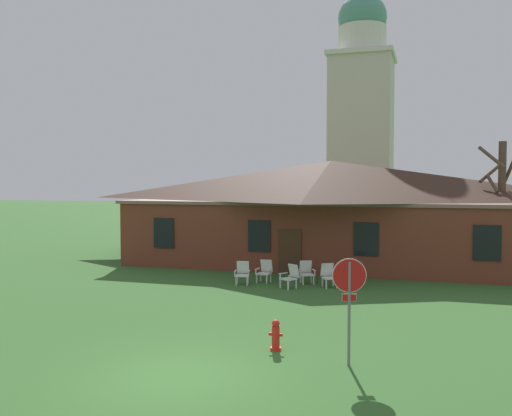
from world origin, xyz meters
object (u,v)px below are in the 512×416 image
object	(u,v)px
stop_sign	(349,290)
lawn_chair_near_door	(265,271)
lawn_chair_left_end	(290,276)
lawn_chair_far_side	(349,275)
fire_hydrant	(276,336)
lawn_chair_by_porch	(242,272)
lawn_chair_right_end	(329,275)
lawn_chair_middle	(306,272)

from	to	relation	value
stop_sign	lawn_chair_near_door	distance (m)	11.17
lawn_chair_near_door	lawn_chair_left_end	bearing A→B (deg)	-35.17
lawn_chair_far_side	fire_hydrant	distance (m)	9.23
lawn_chair_by_porch	lawn_chair_right_end	bearing A→B (deg)	7.41
lawn_chair_by_porch	lawn_chair_near_door	size ratio (longest dim) A/B	1.00
lawn_chair_by_porch	lawn_chair_middle	bearing A→B (deg)	21.61
lawn_chair_middle	lawn_chair_right_end	distance (m)	1.17
lawn_chair_right_end	lawn_chair_far_side	world-z (taller)	same
fire_hydrant	lawn_chair_near_door	bearing A→B (deg)	108.36
lawn_chair_right_end	lawn_chair_far_side	bearing A→B (deg)	14.88
lawn_chair_by_porch	lawn_chair_right_end	size ratio (longest dim) A/B	1.00
lawn_chair_middle	lawn_chair_far_side	bearing A→B (deg)	-10.11
lawn_chair_near_door	fire_hydrant	bearing A→B (deg)	-71.64
stop_sign	lawn_chair_middle	xyz separation A→B (m)	(-3.26, 10.16, -1.29)
stop_sign	lawn_chair_left_end	size ratio (longest dim) A/B	2.64
lawn_chair_left_end	lawn_chair_far_side	bearing A→B (deg)	22.20
stop_sign	lawn_chair_far_side	bearing A→B (deg)	98.23
lawn_chair_near_door	lawn_chair_middle	size ratio (longest dim) A/B	1.00
lawn_chair_near_door	lawn_chair_middle	world-z (taller)	same
lawn_chair_near_door	lawn_chair_left_end	xyz separation A→B (m)	(1.38, -0.97, 0.00)
lawn_chair_left_end	lawn_chair_near_door	bearing A→B (deg)	144.83
lawn_chair_near_door	lawn_chair_left_end	world-z (taller)	same
lawn_chair_left_end	lawn_chair_right_end	world-z (taller)	same
lawn_chair_near_door	lawn_chair_right_end	world-z (taller)	same
stop_sign	lawn_chair_by_porch	distance (m)	10.91
lawn_chair_left_end	lawn_chair_far_side	xyz separation A→B (m)	(2.22, 0.91, 0.00)
lawn_chair_near_door	lawn_chair_far_side	xyz separation A→B (m)	(3.60, -0.06, 0.00)
stop_sign	lawn_chair_far_side	xyz separation A→B (m)	(-1.42, 9.83, -1.29)
lawn_chair_left_end	lawn_chair_right_end	xyz separation A→B (m)	(1.43, 0.70, 0.00)
lawn_chair_right_end	lawn_chair_middle	bearing A→B (deg)	152.71
lawn_chair_middle	lawn_chair_right_end	world-z (taller)	same
fire_hydrant	lawn_chair_far_side	bearing A→B (deg)	86.74
lawn_chair_middle	lawn_chair_near_door	bearing A→B (deg)	-171.52
lawn_chair_middle	lawn_chair_right_end	xyz separation A→B (m)	(1.04, -0.54, 0.00)
lawn_chair_near_door	fire_hydrant	distance (m)	9.77
stop_sign	lawn_chair_right_end	size ratio (longest dim) A/B	2.64
stop_sign	lawn_chair_by_porch	bearing A→B (deg)	122.30
stop_sign	lawn_chair_middle	world-z (taller)	stop_sign
stop_sign	lawn_chair_right_end	distance (m)	9.96
lawn_chair_left_end	lawn_chair_right_end	bearing A→B (deg)	25.97
lawn_chair_by_porch	lawn_chair_middle	size ratio (longest dim) A/B	1.00
lawn_chair_middle	lawn_chair_by_porch	bearing A→B (deg)	-158.39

